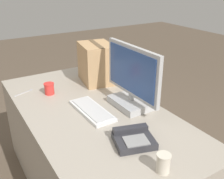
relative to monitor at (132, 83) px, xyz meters
name	(u,v)px	position (x,y,z in m)	size (l,w,h in m)	color
office_desk	(93,152)	(-0.10, -0.27, -0.56)	(1.80, 0.90, 0.75)	#A89E8E
monitor	(132,83)	(0.00, 0.00, 0.00)	(0.58, 0.24, 0.45)	#B7B7B7
keyboard	(92,110)	(-0.06, -0.29, -0.17)	(0.42, 0.17, 0.03)	silver
desk_phone	(133,139)	(0.39, -0.26, -0.16)	(0.24, 0.26, 0.07)	#2D2D33
paper_cup_left	(49,89)	(-0.51, -0.44, -0.14)	(0.08, 0.08, 0.09)	red
paper_cup_right	(163,163)	(0.65, -0.28, -0.13)	(0.07, 0.07, 0.10)	beige
spoon	(26,92)	(-0.64, -0.60, -0.18)	(0.08, 0.17, 0.00)	#B2B2B7
cardboard_box	(97,63)	(-0.55, 0.02, -0.01)	(0.38, 0.31, 0.34)	tan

